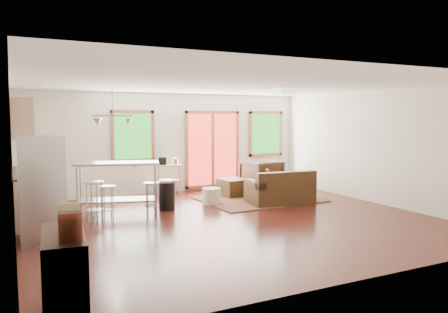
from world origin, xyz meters
name	(u,v)px	position (x,y,z in m)	size (l,w,h in m)	color
floor	(231,220)	(0.00, 0.00, -0.01)	(7.50, 7.00, 0.02)	#340F0B
ceiling	(231,83)	(0.00, 0.00, 2.61)	(7.50, 7.00, 0.02)	white
back_wall	(170,143)	(0.00, 3.51, 1.30)	(7.50, 0.02, 2.60)	silver
left_wall	(12,161)	(-3.76, 0.00, 1.30)	(0.02, 7.00, 2.60)	silver
right_wall	(378,147)	(3.76, 0.00, 1.30)	(0.02, 7.00, 2.60)	silver
front_wall	(365,174)	(0.00, -3.51, 1.30)	(7.50, 0.02, 2.60)	silver
window_left	(133,136)	(-1.00, 3.46, 1.50)	(1.10, 0.05, 1.30)	#1B581A
french_doors	(213,149)	(1.20, 3.46, 1.10)	(1.60, 0.05, 2.10)	#B6291E
window_right	(266,134)	(2.90, 3.46, 1.50)	(1.10, 0.05, 1.30)	#1B581A
rug	(259,199)	(1.55, 1.54, 0.01)	(2.69, 2.07, 0.03)	#485D35
loveseat	(281,191)	(1.71, 0.87, 0.30)	(1.52, 0.96, 0.77)	#2F1F0F
coffee_table	(274,182)	(2.02, 1.63, 0.38)	(1.10, 0.66, 0.44)	#341912
armchair	(261,174)	(2.25, 2.62, 0.46)	(0.89, 0.83, 0.91)	#2F1F0F
ottoman	(234,188)	(1.20, 2.19, 0.22)	(0.66, 0.66, 0.44)	#2F1F0F
pouf	(211,196)	(0.30, 1.56, 0.18)	(0.42, 0.42, 0.36)	beige
vase	(268,177)	(1.91, 1.72, 0.52)	(0.22, 0.23, 0.32)	silver
book	(266,175)	(1.89, 1.78, 0.55)	(0.23, 0.03, 0.31)	maroon
cabinets	(28,172)	(-3.49, 1.70, 0.93)	(0.64, 2.24, 2.30)	tan
refrigerator	(42,189)	(-3.34, 0.00, 0.84)	(0.70, 0.66, 1.68)	#B7BABC
island	(118,178)	(-1.83, 1.53, 0.73)	(1.79, 1.08, 1.06)	#B7BABC
cup	(135,164)	(-1.47, 1.46, 1.02)	(0.13, 0.10, 0.13)	white
bar_stool_a	(94,192)	(-2.40, 0.92, 0.58)	(0.45, 0.45, 0.78)	#B7BABC
bar_stool_b	(108,194)	(-2.12, 1.10, 0.48)	(0.31, 0.31, 0.65)	#B7BABC
bar_stool_c	(151,191)	(-1.27, 1.00, 0.50)	(0.36, 0.36, 0.67)	#B7BABC
trash_can	(167,195)	(-0.82, 1.40, 0.33)	(0.45, 0.45, 0.65)	black
kitchen_cart	(168,169)	(-0.15, 3.27, 0.65)	(0.73, 0.60, 0.95)	tan
bookshelf	(65,277)	(-3.35, -3.10, 0.46)	(0.46, 1.01, 1.16)	#341912
ceiling_flush	(284,91)	(1.60, 0.60, 2.53)	(0.35, 0.35, 0.12)	white
pendant_light	(113,121)	(-1.90, 1.50, 1.90)	(0.80, 0.18, 0.79)	gray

